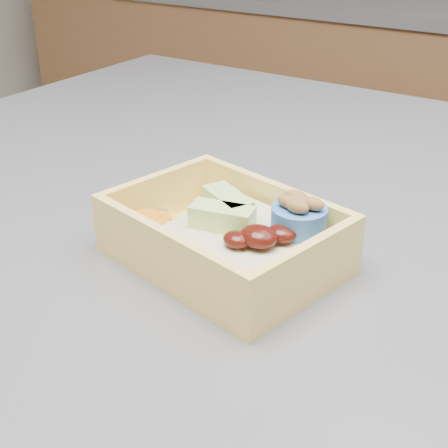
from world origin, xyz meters
The scene contains 1 object.
bento_box centered at (-0.13, -0.19, 0.94)m, with size 0.18×0.15×0.06m.
Camera 1 is at (0.09, -0.52, 1.16)m, focal length 50.00 mm.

